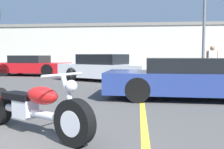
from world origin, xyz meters
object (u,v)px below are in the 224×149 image
Objects in this scene: show_car_hood_open at (194,78)px; parked_car_left_row at (32,66)px; spectator_midground at (212,60)px; parked_car_right_row at (105,68)px; motorcycle at (31,108)px; light_pole at (206,12)px.

parked_car_left_row is at bearing 139.60° from show_car_hood_open.
show_car_hood_open is at bearing -110.75° from spectator_midground.
parked_car_left_row is 5.37m from parked_car_right_row.
spectator_midground is (9.53, -2.12, 0.38)m from parked_car_left_row.
motorcycle is at bearing -130.52° from show_car_hood_open.
show_car_hood_open is 2.98× the size of spectator_midground.
parked_car_right_row is (0.10, 7.75, 0.19)m from motorcycle.
show_car_hood_open is 1.12× the size of parked_car_left_row.
motorcycle is at bearing -65.91° from parked_car_right_row.
light_pole is at bearing 95.60° from motorcycle.
light_pole is 1.67× the size of parked_car_left_row.
light_pole is 14.81m from motorcycle.
motorcycle is at bearing -120.95° from spectator_midground.
light_pole is at bearing 79.53° from spectator_midground.
motorcycle is 7.75m from parked_car_right_row.
light_pole is 10.69m from show_car_hood_open.
parked_car_right_row is (-5.77, -5.38, -3.35)m from light_pole.
parked_car_right_row reaches higher than parked_car_left_row.
show_car_hood_open reaches higher than spectator_midground.
light_pole reaches higher than parked_car_left_row.
parked_car_left_row is (-4.56, 10.41, 0.18)m from motorcycle.
parked_car_right_row is at bearing -25.85° from parked_car_left_row.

